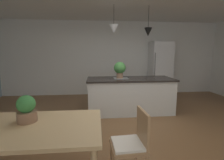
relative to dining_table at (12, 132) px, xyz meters
The scene contains 10 objects.
ground_plane 2.04m from the dining_table, 36.94° to the left, with size 10.00×8.40×0.04m, color brown.
wall_back_kitchen 4.72m from the dining_table, 70.86° to the left, with size 10.00×0.12×2.70m, color white.
dining_table is the anchor object (origin of this frame).
chair_kitchen_end 1.37m from the dining_table, ahead, with size 0.42×0.42×0.87m.
kitchen_island 2.96m from the dining_table, 52.23° to the left, with size 2.21×0.88×0.91m.
refrigerator 5.18m from the dining_table, 50.83° to the left, with size 0.73×0.67×1.95m.
pendant_over_island_main 3.08m from the dining_table, 59.43° to the left, with size 0.21×0.21×0.67m.
pendant_over_island_aux 3.52m from the dining_table, 46.19° to the left, with size 0.19×0.19×0.74m.
potted_plant_on_island 2.83m from the dining_table, 56.70° to the left, with size 0.30×0.30×0.42m.
potted_plant_on_table 0.28m from the dining_table, 48.29° to the left, with size 0.22×0.22×0.32m.
Camera 1 is at (-0.59, -2.94, 1.53)m, focal length 26.28 mm.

